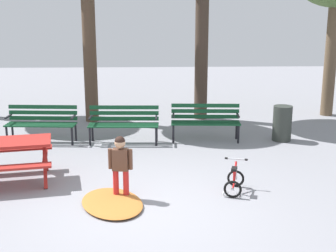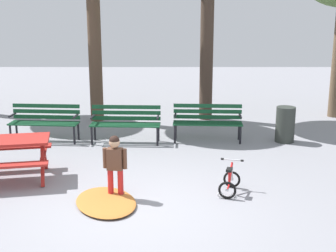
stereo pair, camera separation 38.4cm
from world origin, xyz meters
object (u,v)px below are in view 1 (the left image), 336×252
park_bench_far_left (42,121)px  child_standing (120,162)px  park_bench_left (124,121)px  kids_bicycle (234,181)px  trash_bin (282,123)px  park_bench_right (205,119)px

park_bench_far_left → child_standing: bearing=-59.4°
park_bench_left → child_standing: size_ratio=1.54×
park_bench_far_left → kids_bicycle: size_ratio=2.63×
park_bench_far_left → trash_bin: 5.60m
park_bench_left → kids_bicycle: park_bench_left is taller
park_bench_right → trash_bin: bearing=-3.0°
park_bench_left → child_standing: 3.28m
park_bench_left → kids_bicycle: (2.01, -3.11, -0.31)m
park_bench_right → kids_bicycle: park_bench_right is taller
kids_bicycle → trash_bin: trash_bin is taller
park_bench_right → kids_bicycle: bearing=-88.0°
park_bench_right → kids_bicycle: 3.26m
child_standing → trash_bin: size_ratio=1.27×
park_bench_far_left → child_standing: child_standing is taller
park_bench_left → trash_bin: 3.70m
child_standing → kids_bicycle: child_standing is taller
park_bench_right → child_standing: bearing=-117.7°
child_standing → kids_bicycle: (1.90, 0.17, -0.42)m
park_bench_left → child_standing: bearing=-88.0°
park_bench_far_left → child_standing: (2.01, -3.41, 0.11)m
child_standing → trash_bin: 4.89m
park_bench_far_left → park_bench_right: size_ratio=1.00×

